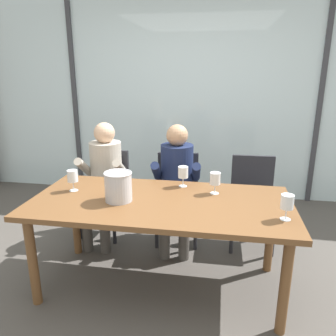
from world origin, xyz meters
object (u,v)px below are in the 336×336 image
chair_near_curtain (107,185)px  chair_center (252,194)px  ice_bucket_primary (118,186)px  wine_glass_center_pour (215,179)px  person_navy_polo (176,178)px  wine_glass_by_right_taster (73,177)px  wine_glass_by_left_taster (287,203)px  chair_left_of_center (178,190)px  person_beige_jumper (104,174)px  dining_table (160,210)px  wine_glass_near_bucket (183,173)px

chair_near_curtain → chair_center: (1.51, -0.00, 0.00)m
chair_center → ice_bucket_primary: ice_bucket_primary is taller
wine_glass_center_pour → person_navy_polo: bearing=125.9°
ice_bucket_primary → wine_glass_center_pour: size_ratio=1.28×
wine_glass_by_right_taster → ice_bucket_primary: bearing=-18.1°
wine_glass_center_pour → wine_glass_by_left_taster: bearing=-40.0°
wine_glass_by_right_taster → chair_left_of_center: bearing=46.7°
chair_left_of_center → chair_center: size_ratio=1.00×
chair_center → person_beige_jumper: 1.50m
dining_table → wine_glass_by_left_taster: 0.92m
wine_glass_by_left_taster → wine_glass_center_pour: (-0.48, 0.40, 0.00)m
chair_left_of_center → person_navy_polo: (0.01, -0.14, 0.17)m
chair_left_of_center → dining_table: bearing=-96.0°
chair_center → ice_bucket_primary: (-1.07, -0.94, 0.35)m
dining_table → wine_glass_by_left_taster: wine_glass_by_left_taster is taller
wine_glass_near_bucket → chair_near_curtain: bearing=147.9°
chair_center → person_navy_polo: size_ratio=0.73×
chair_center → wine_glass_by_right_taster: size_ratio=5.04×
chair_center → person_beige_jumper: (-1.48, -0.15, 0.17)m
wine_glass_by_left_taster → wine_glass_near_bucket: same height
ice_bucket_primary → person_beige_jumper: bearing=117.5°
wine_glass_by_left_taster → wine_glass_by_right_taster: bearing=170.4°
chair_near_curtain → ice_bucket_primary: bearing=-59.6°
ice_bucket_primary → wine_glass_by_left_taster: 1.19m
chair_left_of_center → person_beige_jumper: 0.76m
dining_table → wine_glass_by_right_taster: bearing=173.6°
person_navy_polo → wine_glass_by_right_taster: size_ratio=6.88×
chair_near_curtain → person_navy_polo: bearing=-5.7°
wine_glass_by_right_taster → person_beige_jumper: bearing=88.6°
chair_near_curtain → chair_left_of_center: bearing=4.5°
chair_left_of_center → person_navy_polo: 0.22m
person_navy_polo → wine_glass_near_bucket: bearing=-79.5°
chair_left_of_center → ice_bucket_primary: size_ratio=3.94×
person_navy_polo → ice_bucket_primary: bearing=-117.4°
chair_left_of_center → chair_center: (0.75, 0.01, 0.00)m
person_navy_polo → chair_center: bearing=6.1°
person_beige_jumper → wine_glass_by_right_taster: bearing=-92.8°
dining_table → wine_glass_by_right_taster: wine_glass_by_right_taster is taller
dining_table → ice_bucket_primary: bearing=-169.4°
wine_glass_by_left_taster → ice_bucket_primary: bearing=173.6°
person_beige_jumper → chair_near_curtain: bearing=100.8°
person_beige_jumper → ice_bucket_primary: size_ratio=5.37×
chair_left_of_center → person_beige_jumper: (-0.73, -0.14, 0.17)m
chair_center → person_navy_polo: (-0.74, -0.15, 0.17)m
person_beige_jumper → wine_glass_by_right_taster: size_ratio=6.88×
dining_table → wine_glass_near_bucket: size_ratio=11.31×
chair_near_curtain → dining_table: bearing=-44.5°
chair_near_curtain → person_beige_jumper: 0.23m
person_navy_polo → wine_glass_center_pour: 0.68m
chair_left_of_center → wine_glass_by_left_taster: bearing=-56.2°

